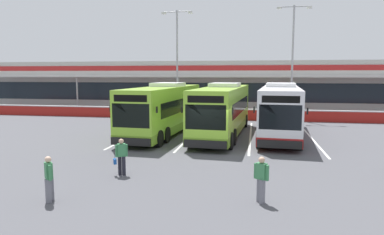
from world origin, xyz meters
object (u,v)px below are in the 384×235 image
at_px(coach_bus_leftmost, 164,110).
at_px(lamp_post_centre, 293,55).
at_px(pedestrian_near_bin, 261,178).
at_px(lamp_post_west, 177,56).
at_px(pedestrian_in_dark_coat, 49,177).
at_px(pedestrian_with_handbag, 121,156).
at_px(coach_bus_left_centre, 223,111).
at_px(coach_bus_centre, 280,111).

xyz_separation_m(coach_bus_leftmost, lamp_post_centre, (10.11, 10.66, 4.50)).
bearing_deg(pedestrian_near_bin, lamp_post_west, 109.06).
bearing_deg(pedestrian_in_dark_coat, pedestrian_with_handbag, 70.81).
bearing_deg(coach_bus_left_centre, lamp_post_centre, 61.46).
xyz_separation_m(coach_bus_left_centre, lamp_post_centre, (5.78, 10.63, 4.50)).
height_order(pedestrian_with_handbag, pedestrian_near_bin, same).
bearing_deg(coach_bus_centre, lamp_post_centre, 80.20).
height_order(coach_bus_leftmost, lamp_post_centre, lamp_post_centre).
xyz_separation_m(pedestrian_near_bin, lamp_post_west, (-8.44, 24.42, 5.42)).
xyz_separation_m(coach_bus_leftmost, coach_bus_left_centre, (4.33, 0.03, 0.00)).
bearing_deg(lamp_post_centre, coach_bus_left_centre, -118.54).
relative_size(coach_bus_centre, pedestrian_with_handbag, 7.59).
height_order(coach_bus_left_centre, coach_bus_centre, same).
bearing_deg(lamp_post_centre, pedestrian_near_bin, -97.78).
bearing_deg(lamp_post_west, lamp_post_centre, -3.57).
bearing_deg(lamp_post_centre, lamp_post_west, 176.43).
bearing_deg(lamp_post_centre, pedestrian_in_dark_coat, -112.79).
bearing_deg(pedestrian_with_handbag, lamp_post_centre, 66.63).
bearing_deg(lamp_post_west, coach_bus_left_centre, -62.55).
height_order(pedestrian_near_bin, lamp_post_west, lamp_post_west).
bearing_deg(pedestrian_near_bin, coach_bus_left_centre, 101.00).
distance_m(pedestrian_with_handbag, pedestrian_in_dark_coat, 3.74).
distance_m(coach_bus_leftmost, coach_bus_left_centre, 4.33).
distance_m(coach_bus_centre, lamp_post_west, 15.25).
xyz_separation_m(pedestrian_with_handbag, pedestrian_near_bin, (6.01, -2.30, 0.02)).
xyz_separation_m(pedestrian_in_dark_coat, lamp_post_west, (-1.20, 25.66, 5.42)).
bearing_deg(coach_bus_left_centre, lamp_post_west, 117.45).
bearing_deg(pedestrian_with_handbag, lamp_post_west, 96.27).
relative_size(pedestrian_with_handbag, pedestrian_in_dark_coat, 1.00).
bearing_deg(pedestrian_near_bin, pedestrian_in_dark_coat, -170.28).
distance_m(coach_bus_left_centre, pedestrian_near_bin, 13.34).
bearing_deg(lamp_post_centre, coach_bus_centre, -99.80).
relative_size(pedestrian_with_handbag, lamp_post_centre, 0.15).
height_order(coach_bus_centre, pedestrian_near_bin, coach_bus_centre).
relative_size(coach_bus_leftmost, pedestrian_in_dark_coat, 7.59).
height_order(coach_bus_centre, lamp_post_centre, lamp_post_centre).
xyz_separation_m(lamp_post_west, lamp_post_centre, (11.68, -0.73, 0.00)).
xyz_separation_m(pedestrian_in_dark_coat, lamp_post_centre, (10.48, 24.94, 5.42)).
relative_size(coach_bus_centre, lamp_post_centre, 1.12).
height_order(pedestrian_in_dark_coat, lamp_post_centre, lamp_post_centre).
bearing_deg(pedestrian_with_handbag, coach_bus_centre, 56.76).
bearing_deg(coach_bus_centre, lamp_post_west, 133.14).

